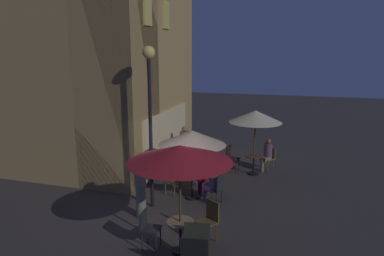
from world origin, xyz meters
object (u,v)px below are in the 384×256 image
Objects in this scene: cafe_table_1 at (254,161)px; patron_seated_1 at (212,182)px; cafe_chair_4 at (217,187)px; patron_standing_3 at (189,155)px; patron_standing_4 at (141,186)px; cafe_table_2 at (192,183)px; cafe_chair_6 at (170,176)px; menu_sandwich_board at (195,252)px; patio_umbrella_1 at (255,117)px; cafe_chair_2 at (269,157)px; patio_umbrella_0 at (180,154)px; cafe_chair_3 at (231,156)px; patron_seated_2 at (205,171)px; cafe_chair_5 at (208,173)px; cafe_table_0 at (180,231)px; cafe_chair_1 at (148,226)px; patron_seated_0 at (267,153)px; cafe_chair_0 at (210,217)px; street_lamp_near_corner at (150,95)px; patron_standing_5 at (185,148)px; patio_umbrella_2 at (192,138)px.

cafe_table_1 is 0.61× the size of patron_seated_1.
patron_standing_3 is (1.90, 1.46, 0.30)m from cafe_chair_4.
cafe_table_2 is at bearing 143.25° from patron_standing_4.
menu_sandwich_board is at bearing -49.39° from cafe_chair_6.
cafe_chair_2 is (0.71, -0.50, -1.65)m from patio_umbrella_1.
patio_umbrella_0 is 1.41× the size of patron_standing_4.
cafe_chair_3 is 2.30m from patron_seated_2.
menu_sandwich_board is at bearing 111.34° from patron_seated_1.
cafe_chair_5 is at bearing 1.62° from menu_sandwich_board.
patron_seated_1 is 0.70× the size of patron_standing_3.
cafe_table_0 is 0.84× the size of cafe_chair_1.
patron_seated_0 is 0.70× the size of patron_standing_4.
cafe_chair_4 is (2.03, 0.28, -0.04)m from cafe_chair_0.
patron_seated_1 reaches higher than cafe_chair_3.
cafe_chair_0 and cafe_chair_6 have the same top height.
patron_seated_2 is 1.37m from patron_standing_3.
patron_seated_0 is (0.60, -0.42, -1.48)m from patio_umbrella_1.
patron_standing_4 is at bearing 49.97° from cafe_table_0.
patron_standing_4 is (-1.44, 1.66, 0.23)m from patron_seated_1.
patron_seated_0 is at bearing 28.17° from cafe_chair_3.
patron_seated_0 is at bearing -72.09° from patron_standing_3.
menu_sandwich_board is 3.47m from patron_seated_1.
street_lamp_near_corner reaches higher than patron_seated_0.
patio_umbrella_0 reaches higher than patron_standing_5.
cafe_chair_5 is 1.04m from patron_seated_1.
patron_seated_2 reaches higher than cafe_table_0.
cafe_table_2 is 0.83× the size of cafe_chair_1.
patron_seated_1 is (2.77, -0.06, -1.64)m from patio_umbrella_0.
patron_standing_5 is (4.07, 0.07, -0.04)m from patron_standing_4.
patron_seated_2 is at bearing 2.55° from cafe_chair_2.
menu_sandwich_board is 0.97× the size of cafe_chair_6.
patio_umbrella_0 reaches higher than patron_seated_2.
street_lamp_near_corner is 2.93m from cafe_chair_6.
cafe_chair_3 is at bearing -76.33° from patron_seated_1.
patio_umbrella_2 reaches higher than cafe_chair_4.
cafe_chair_6 is 0.55× the size of patron_standing_4.
patio_umbrella_0 is 2.56× the size of cafe_chair_5.
cafe_table_2 is 0.31× the size of patio_umbrella_1.
cafe_chair_3 is 1.05× the size of cafe_chair_4.
patron_seated_1 is (-2.93, 0.86, -1.50)m from patio_umbrella_1.
cafe_table_1 is 0.40× the size of patron_standing_4.
cafe_chair_5 is (-2.11, 0.38, -0.00)m from cafe_chair_3.
cafe_chair_1 is 3.23m from cafe_chair_6.
patio_umbrella_0 is at bearing 23.06° from patron_seated_0.
patron_standing_4 reaches higher than patron_seated_2.
cafe_chair_0 reaches higher than cafe_table_2.
patio_umbrella_2 is 1.28× the size of patron_standing_3.
patio_umbrella_1 is at bearing -29.14° from cafe_table_2.
patron_standing_3 is at bearing -39.10° from cafe_chair_4.
patron_seated_1 is (-0.35, -1.47, 0.09)m from cafe_chair_6.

